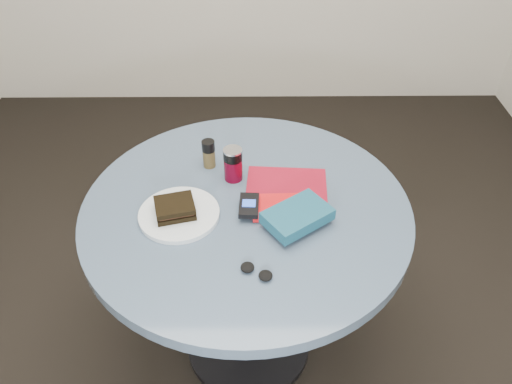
{
  "coord_description": "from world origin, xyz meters",
  "views": [
    {
      "loc": [
        0.02,
        -1.13,
        1.76
      ],
      "look_at": [
        0.03,
        0.0,
        0.8
      ],
      "focal_mm": 35.0,
      "sensor_mm": 36.0,
      "label": 1
    }
  ],
  "objects_px": {
    "table": "(247,242)",
    "sandwich": "(175,208)",
    "mp3_player": "(249,205)",
    "headphones": "(256,271)",
    "plate": "(179,214)",
    "magazine": "(286,186)",
    "red_book": "(281,207)",
    "novel": "(297,216)",
    "pepper_grinder": "(209,154)",
    "soda_can": "(233,164)"
  },
  "relations": [
    {
      "from": "sandwich",
      "to": "headphones",
      "type": "xyz_separation_m",
      "value": [
        0.24,
        -0.22,
        -0.02
      ]
    },
    {
      "from": "plate",
      "to": "headphones",
      "type": "height_order",
      "value": "headphones"
    },
    {
      "from": "sandwich",
      "to": "headphones",
      "type": "distance_m",
      "value": 0.32
    },
    {
      "from": "table",
      "to": "magazine",
      "type": "distance_m",
      "value": 0.23
    },
    {
      "from": "red_book",
      "to": "headphones",
      "type": "height_order",
      "value": "headphones"
    },
    {
      "from": "red_book",
      "to": "novel",
      "type": "bearing_deg",
      "value": -57.71
    },
    {
      "from": "red_book",
      "to": "plate",
      "type": "bearing_deg",
      "value": -176.9
    },
    {
      "from": "soda_can",
      "to": "headphones",
      "type": "xyz_separation_m",
      "value": [
        0.07,
        -0.4,
        -0.05
      ]
    },
    {
      "from": "soda_can",
      "to": "mp3_player",
      "type": "height_order",
      "value": "soda_can"
    },
    {
      "from": "red_book",
      "to": "mp3_player",
      "type": "distance_m",
      "value": 0.1
    },
    {
      "from": "novel",
      "to": "headphones",
      "type": "height_order",
      "value": "novel"
    },
    {
      "from": "sandwich",
      "to": "soda_can",
      "type": "bearing_deg",
      "value": 47.77
    },
    {
      "from": "mp3_player",
      "to": "headphones",
      "type": "bearing_deg",
      "value": -85.35
    },
    {
      "from": "table",
      "to": "mp3_player",
      "type": "relative_size",
      "value": 9.7
    },
    {
      "from": "pepper_grinder",
      "to": "magazine",
      "type": "height_order",
      "value": "pepper_grinder"
    },
    {
      "from": "magazine",
      "to": "novel",
      "type": "distance_m",
      "value": 0.18
    },
    {
      "from": "table",
      "to": "mp3_player",
      "type": "height_order",
      "value": "mp3_player"
    },
    {
      "from": "table",
      "to": "soda_can",
      "type": "relative_size",
      "value": 8.89
    },
    {
      "from": "sandwich",
      "to": "pepper_grinder",
      "type": "height_order",
      "value": "pepper_grinder"
    },
    {
      "from": "pepper_grinder",
      "to": "red_book",
      "type": "bearing_deg",
      "value": -44.53
    },
    {
      "from": "magazine",
      "to": "plate",
      "type": "bearing_deg",
      "value": -153.46
    },
    {
      "from": "magazine",
      "to": "mp3_player",
      "type": "bearing_deg",
      "value": -130.83
    },
    {
      "from": "table",
      "to": "plate",
      "type": "xyz_separation_m",
      "value": [
        -0.2,
        -0.05,
        0.17
      ]
    },
    {
      "from": "novel",
      "to": "mp3_player",
      "type": "xyz_separation_m",
      "value": [
        -0.14,
        0.06,
        -0.01
      ]
    },
    {
      "from": "plate",
      "to": "magazine",
      "type": "height_order",
      "value": "plate"
    },
    {
      "from": "sandwich",
      "to": "mp3_player",
      "type": "height_order",
      "value": "sandwich"
    },
    {
      "from": "pepper_grinder",
      "to": "headphones",
      "type": "height_order",
      "value": "pepper_grinder"
    },
    {
      "from": "table",
      "to": "sandwich",
      "type": "bearing_deg",
      "value": -165.73
    },
    {
      "from": "pepper_grinder",
      "to": "magazine",
      "type": "relative_size",
      "value": 0.39
    },
    {
      "from": "soda_can",
      "to": "table",
      "type": "bearing_deg",
      "value": -72.27
    },
    {
      "from": "sandwich",
      "to": "red_book",
      "type": "distance_m",
      "value": 0.31
    },
    {
      "from": "soda_can",
      "to": "mp3_player",
      "type": "relative_size",
      "value": 1.09
    },
    {
      "from": "red_book",
      "to": "mp3_player",
      "type": "height_order",
      "value": "mp3_player"
    },
    {
      "from": "headphones",
      "to": "red_book",
      "type": "bearing_deg",
      "value": 73.34
    },
    {
      "from": "plate",
      "to": "red_book",
      "type": "relative_size",
      "value": 1.42
    },
    {
      "from": "red_book",
      "to": "mp3_player",
      "type": "xyz_separation_m",
      "value": [
        -0.09,
        -0.01,
        0.02
      ]
    },
    {
      "from": "pepper_grinder",
      "to": "magazine",
      "type": "bearing_deg",
      "value": -24.16
    },
    {
      "from": "table",
      "to": "soda_can",
      "type": "distance_m",
      "value": 0.26
    },
    {
      "from": "novel",
      "to": "mp3_player",
      "type": "distance_m",
      "value": 0.15
    },
    {
      "from": "plate",
      "to": "headphones",
      "type": "distance_m",
      "value": 0.32
    },
    {
      "from": "headphones",
      "to": "pepper_grinder",
      "type": "bearing_deg",
      "value": 107.83
    },
    {
      "from": "table",
      "to": "red_book",
      "type": "xyz_separation_m",
      "value": [
        0.1,
        -0.03,
        0.17
      ]
    },
    {
      "from": "novel",
      "to": "pepper_grinder",
      "type": "bearing_deg",
      "value": 97.63
    },
    {
      "from": "table",
      "to": "red_book",
      "type": "height_order",
      "value": "red_book"
    },
    {
      "from": "table",
      "to": "magazine",
      "type": "bearing_deg",
      "value": 33.63
    },
    {
      "from": "pepper_grinder",
      "to": "novel",
      "type": "bearing_deg",
      "value": -46.86
    },
    {
      "from": "novel",
      "to": "table",
      "type": "bearing_deg",
      "value": 112.7
    },
    {
      "from": "magazine",
      "to": "mp3_player",
      "type": "relative_size",
      "value": 2.45
    },
    {
      "from": "table",
      "to": "mp3_player",
      "type": "distance_m",
      "value": 0.19
    },
    {
      "from": "table",
      "to": "mp3_player",
      "type": "xyz_separation_m",
      "value": [
        0.01,
        -0.03,
        0.19
      ]
    }
  ]
}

